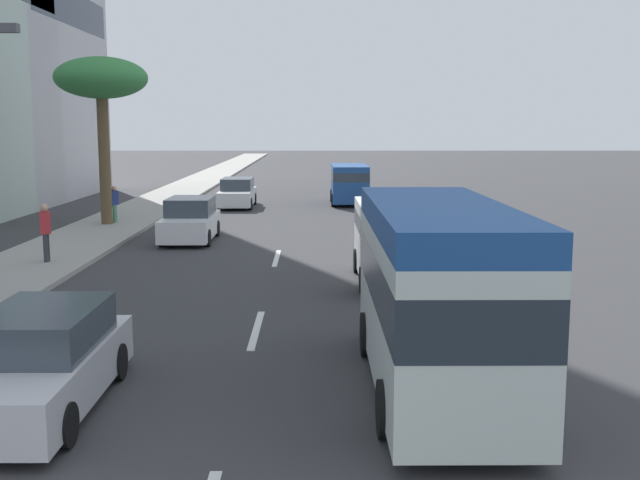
# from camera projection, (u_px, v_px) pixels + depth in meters

# --- Properties ---
(ground_plane) EXTENTS (198.00, 198.00, 0.00)m
(ground_plane) POSITION_uv_depth(u_px,v_px,m) (288.00, 218.00, 36.74)
(ground_plane) COLOR #38383A
(sidewalk_right) EXTENTS (162.00, 3.52, 0.15)m
(sidewalk_right) POSITION_uv_depth(u_px,v_px,m) (129.00, 217.00, 36.67)
(sidewalk_right) COLOR #9E9B93
(sidewalk_right) RESTS_ON ground_plane
(lane_stripe_mid) EXTENTS (3.20, 0.16, 0.01)m
(lane_stripe_mid) POSITION_uv_depth(u_px,v_px,m) (256.00, 329.00, 16.68)
(lane_stripe_mid) COLOR silver
(lane_stripe_mid) RESTS_ON ground_plane
(lane_stripe_far) EXTENTS (3.20, 0.16, 0.01)m
(lane_stripe_far) POSITION_uv_depth(u_px,v_px,m) (277.00, 258.00, 25.65)
(lane_stripe_far) COLOR silver
(lane_stripe_far) RESTS_ON ground_plane
(car_lead) EXTENTS (4.31, 1.88, 1.66)m
(car_lead) POSITION_uv_depth(u_px,v_px,m) (190.00, 221.00, 29.40)
(car_lead) COLOR white
(car_lead) RESTS_ON ground_plane
(car_second) EXTENTS (4.64, 1.83, 1.57)m
(car_second) POSITION_uv_depth(u_px,v_px,m) (237.00, 193.00, 41.69)
(car_second) COLOR white
(car_second) RESTS_ON ground_plane
(minibus_third) EXTENTS (6.80, 2.26, 3.15)m
(minibus_third) POSITION_uv_depth(u_px,v_px,m) (437.00, 290.00, 12.64)
(minibus_third) COLOR silver
(minibus_third) RESTS_ON ground_plane
(car_fourth) EXTENTS (4.62, 1.88, 1.57)m
(car_fourth) POSITION_uv_depth(u_px,v_px,m) (41.00, 362.00, 11.95)
(car_fourth) COLOR silver
(car_fourth) RESTS_ON ground_plane
(van_fifth) EXTENTS (5.00, 2.13, 2.21)m
(van_fifth) POSITION_uv_depth(u_px,v_px,m) (394.00, 238.00, 21.55)
(van_fifth) COLOR white
(van_fifth) RESTS_ON ground_plane
(van_sixth) EXTENTS (4.69, 2.11, 2.20)m
(van_sixth) POSITION_uv_depth(u_px,v_px,m) (349.00, 182.00, 43.14)
(van_sixth) COLOR #1E478C
(van_sixth) RESTS_ON ground_plane
(pedestrian_near_lamp) EXTENTS (0.32, 0.38, 1.83)m
(pedestrian_near_lamp) POSITION_uv_depth(u_px,v_px,m) (46.00, 230.00, 24.03)
(pedestrian_near_lamp) COLOR #333338
(pedestrian_near_lamp) RESTS_ON sidewalk_right
(pedestrian_by_tree) EXTENTS (0.35, 0.39, 1.62)m
(pedestrian_by_tree) POSITION_uv_depth(u_px,v_px,m) (115.00, 203.00, 33.76)
(pedestrian_by_tree) COLOR #4C8C66
(pedestrian_by_tree) RESTS_ON sidewalk_right
(palm_tree) EXTENTS (3.93, 3.93, 7.14)m
(palm_tree) POSITION_uv_depth(u_px,v_px,m) (101.00, 82.00, 32.60)
(palm_tree) COLOR brown
(palm_tree) RESTS_ON sidewalk_right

